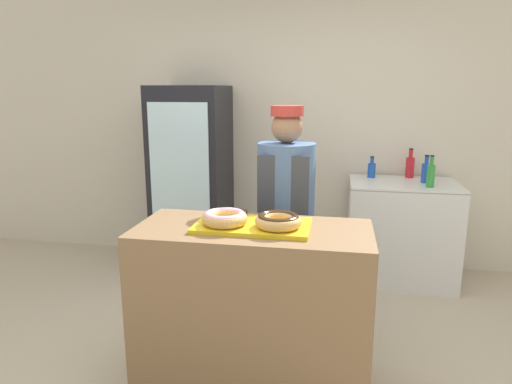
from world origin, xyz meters
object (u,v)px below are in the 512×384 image
Objects in this scene: serving_tray at (253,226)px; baker_person at (286,218)px; beverage_fridge at (192,179)px; bottle_blue at (372,169)px; donut_light_glaze at (225,217)px; brownie_back_right at (275,216)px; bottle_blue_b at (426,172)px; brownie_back_left at (238,214)px; chest_freezer at (401,231)px; bottle_green at (431,175)px; bottle_red at (410,166)px; donut_chocolate_glaze at (278,220)px.

serving_tray is 0.39× the size of baker_person.
beverage_fridge reaches higher than bottle_blue.
donut_light_glaze is at bearing -66.38° from beverage_fridge.
brownie_back_right is 0.06× the size of baker_person.
beverage_fridge is at bearing -179.33° from bottle_blue_b.
brownie_back_left is at bearing -128.78° from bottle_blue_b.
chest_freezer is (1.14, 1.62, -0.55)m from brownie_back_left.
bottle_green is 0.99× the size of bottle_red.
donut_chocolate_glaze is 0.93× the size of bottle_green.
bottle_blue is (0.65, 1.80, -0.02)m from brownie_back_right.
baker_person is at bearing -46.09° from beverage_fridge.
bottle_green is (1.10, 1.45, 0.01)m from brownie_back_right.
donut_chocolate_glaze is at bearing -107.25° from bottle_blue.
bottle_red is (2.03, 0.24, 0.14)m from beverage_fridge.
donut_chocolate_glaze is 2.23m from bottle_red.
beverage_fridge reaches higher than brownie_back_right.
bottle_red is (0.96, 2.02, -0.02)m from donut_chocolate_glaze.
bottle_blue is at bearing 64.31° from brownie_back_left.
bottle_blue_b reaches higher than bottle_blue.
bottle_green reaches higher than bottle_blue_b.
bottle_red reaches higher than brownie_back_left.
serving_tray is at bearing -124.47° from bottle_blue_b.
chest_freezer is at bearing 59.38° from serving_tray.
serving_tray is 2.51× the size of donut_light_glaze.
brownie_back_left is 2.10m from bottle_blue_b.
baker_person reaches higher than bottle_blue.
donut_light_glaze is 2.81× the size of brownie_back_right.
baker_person is 1.72× the size of chest_freezer.
donut_light_glaze reaches higher than brownie_back_right.
bottle_blue_b is (0.18, 0.02, 0.55)m from chest_freezer.
beverage_fridge reaches higher than chest_freezer.
bottle_blue is at bearing 6.25° from beverage_fridge.
serving_tray is 2.13m from bottle_blue_b.
baker_person is 5.98× the size of bottle_green.
bottle_blue reaches higher than chest_freezer.
donut_chocolate_glaze is 0.27× the size of chest_freezer.
bottle_red is at bearing 105.00° from bottle_green.
beverage_fridge reaches higher than brownie_back_left.
donut_light_glaze is 0.29m from donut_chocolate_glaze.
brownie_back_right is at bearing -123.84° from bottle_blue_b.
brownie_back_right is at bearing -127.33° from bottle_green.
donut_chocolate_glaze is at bearing -76.68° from brownie_back_right.
brownie_back_left is at bearing 132.09° from serving_tray.
donut_light_glaze is 2.25m from bottle_blue_b.
bottle_red is (1.00, 1.31, 0.18)m from baker_person.
beverage_fridge is 2.00m from chest_freezer.
donut_chocolate_glaze reaches higher than brownie_back_left.
bottle_blue_b is at bearing 44.78° from baker_person.
bottle_green is 0.42m from bottle_red.
bottle_green is at bearing 49.81° from donut_light_glaze.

